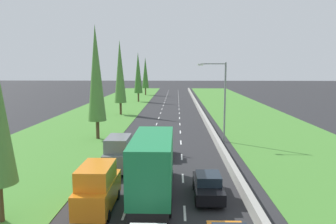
# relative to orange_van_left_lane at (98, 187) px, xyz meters

# --- Properties ---
(ground_plane) EXTENTS (300.00, 300.00, 0.00)m
(ground_plane) POSITION_rel_orange_van_left_lane_xyz_m (3.39, 44.73, -1.40)
(ground_plane) COLOR #28282B
(ground_plane) RESTS_ON ground
(grass_verge_left) EXTENTS (14.00, 140.00, 0.04)m
(grass_verge_left) POSITION_rel_orange_van_left_lane_xyz_m (-9.26, 44.73, -1.38)
(grass_verge_left) COLOR #478433
(grass_verge_left) RESTS_ON ground
(grass_verge_right) EXTENTS (14.00, 140.00, 0.04)m
(grass_verge_right) POSITION_rel_orange_van_left_lane_xyz_m (17.74, 44.73, -1.38)
(grass_verge_right) COLOR #478433
(grass_verge_right) RESTS_ON ground
(median_barrier) EXTENTS (0.44, 120.00, 0.85)m
(median_barrier) POSITION_rel_orange_van_left_lane_xyz_m (9.09, 44.73, -0.97)
(median_barrier) COLOR #9E9B93
(median_barrier) RESTS_ON ground
(lane_markings) EXTENTS (3.64, 116.00, 0.01)m
(lane_markings) POSITION_rel_orange_van_left_lane_xyz_m (3.39, 44.73, -1.39)
(lane_markings) COLOR white
(lane_markings) RESTS_ON ground
(orange_van_left_lane) EXTENTS (1.96, 4.90, 2.82)m
(orange_van_left_lane) POSITION_rel_orange_van_left_lane_xyz_m (0.00, 0.00, 0.00)
(orange_van_left_lane) COLOR orange
(orange_van_left_lane) RESTS_ON ground
(grey_van_left_lane) EXTENTS (1.96, 4.90, 2.82)m
(grey_van_left_lane) POSITION_rel_orange_van_left_lane_xyz_m (-0.12, 7.80, 0.00)
(grey_van_left_lane) COLOR slate
(grey_van_left_lane) RESTS_ON ground
(black_sedan_right_lane) EXTENTS (1.82, 4.50, 1.64)m
(black_sedan_right_lane) POSITION_rel_orange_van_left_lane_xyz_m (6.71, 2.06, -0.59)
(black_sedan_right_lane) COLOR black
(black_sedan_right_lane) RESTS_ON ground
(green_box_truck_centre_lane) EXTENTS (2.46, 9.40, 4.18)m
(green_box_truck_centre_lane) POSITION_rel_orange_van_left_lane_xyz_m (3.16, 2.21, 0.78)
(green_box_truck_centre_lane) COLOR black
(green_box_truck_centre_lane) RESTS_ON ground
(silver_hatchback_centre_lane) EXTENTS (1.74, 3.90, 1.72)m
(silver_hatchback_centre_lane) POSITION_rel_orange_van_left_lane_xyz_m (3.39, 11.76, -0.56)
(silver_hatchback_centre_lane) COLOR silver
(silver_hatchback_centre_lane) RESTS_ON ground
(poplar_tree_second) EXTENTS (2.13, 2.13, 13.37)m
(poplar_tree_second) POSITION_rel_orange_van_left_lane_xyz_m (-4.73, 19.43, 6.34)
(poplar_tree_second) COLOR #4C3823
(poplar_tree_second) RESTS_ON ground
(poplar_tree_third) EXTENTS (2.13, 2.13, 13.25)m
(poplar_tree_third) POSITION_rel_orange_van_left_lane_xyz_m (-5.45, 39.50, 6.28)
(poplar_tree_third) COLOR #4C3823
(poplar_tree_third) RESTS_ON ground
(poplar_tree_fourth) EXTENTS (2.11, 2.11, 12.22)m
(poplar_tree_fourth) POSITION_rel_orange_van_left_lane_xyz_m (-4.88, 61.96, 5.76)
(poplar_tree_fourth) COLOR #4C3823
(poplar_tree_fourth) RESTS_ON ground
(poplar_tree_fifth) EXTENTS (2.09, 2.09, 11.65)m
(poplar_tree_fifth) POSITION_rel_orange_van_left_lane_xyz_m (-5.00, 81.64, 5.48)
(poplar_tree_fifth) COLOR #4C3823
(poplar_tree_fifth) RESTS_ON ground
(street_light_mast) EXTENTS (3.20, 0.28, 9.00)m
(street_light_mast) POSITION_rel_orange_van_left_lane_xyz_m (9.73, 18.20, 3.83)
(street_light_mast) COLOR gray
(street_light_mast) RESTS_ON ground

